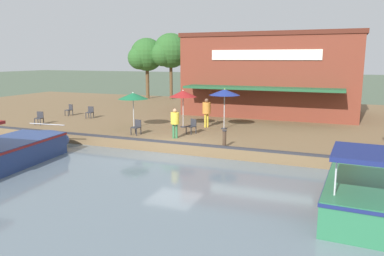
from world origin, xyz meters
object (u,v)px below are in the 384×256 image
Objects in this scene: cafe_chair_facing_river at (39,117)px; motorboat_mid_row at (365,188)px; patio_umbrella_mid_patio_left at (133,96)px; tree_behind_restaurant at (169,52)px; cafe_chair_beside_entrance at (192,125)px; cafe_chair_mid_patio at (137,126)px; cafe_chair_under_first_umbrella at (90,112)px; person_at_quay_edge at (207,109)px; cafe_chair_back_row_seat at (69,109)px; person_mid_patio at (175,120)px; tree_upstream_bank at (145,56)px; mooring_post at (224,138)px; patio_umbrella_mid_patio_right at (183,94)px; waterfront_restaurant at (273,74)px; patio_umbrella_near_quay_edge at (225,92)px; motorboat_far_downstream at (7,151)px.

motorboat_mid_row is (5.86, 19.32, -0.39)m from cafe_chair_facing_river.
patio_umbrella_mid_patio_left is 0.32× the size of tree_behind_restaurant.
cafe_chair_mid_patio is at bearing -62.73° from cafe_chair_beside_entrance.
person_at_quay_edge is at bearing 88.02° from cafe_chair_under_first_umbrella.
cafe_chair_back_row_seat is 4.04m from cafe_chair_facing_river.
person_mid_patio is 21.33m from tree_upstream_bank.
cafe_chair_mid_patio is 5.66m from mooring_post.
patio_umbrella_mid_patio_right is 2.80× the size of cafe_chair_back_row_seat.
patio_umbrella_mid_patio_right reaches higher than cafe_chair_back_row_seat.
cafe_chair_facing_river is at bearing -50.24° from waterfront_restaurant.
patio_umbrella_mid_patio_left is 4.35m from cafe_chair_beside_entrance.
patio_umbrella_mid_patio_right is 1.30× the size of person_at_quay_edge.
mooring_post is (4.18, 3.98, -1.70)m from patio_umbrella_mid_patio_right.
mooring_post is (1.07, 5.56, -0.05)m from cafe_chair_mid_patio.
cafe_chair_under_first_umbrella is 0.52× the size of person_mid_patio.
patio_umbrella_mid_patio_left is 2.64m from cafe_chair_mid_patio.
person_at_quay_edge is 0.29× the size of motorboat_mid_row.
waterfront_restaurant is 15.24× the size of cafe_chair_back_row_seat.
cafe_chair_facing_river is 10.14m from person_mid_patio.
mooring_post is 22.87m from tree_behind_restaurant.
tree_behind_restaurant is at bearing -151.96° from patio_umbrella_mid_patio_right.
tree_upstream_bank reaches higher than mooring_post.
cafe_chair_beside_entrance is 0.14× the size of motorboat_mid_row.
patio_umbrella_mid_patio_right is (0.37, -2.59, -0.15)m from patio_umbrella_near_quay_edge.
person_mid_patio is 3.81m from person_at_quay_edge.
cafe_chair_back_row_seat is 11.63m from motorboat_far_downstream.
patio_umbrella_mid_patio_right is 13.32m from motorboat_mid_row.
cafe_chair_mid_patio is 0.52× the size of person_mid_patio.
tree_upstream_bank is at bearing -143.89° from patio_umbrella_mid_patio_right.
tree_behind_restaurant is 1.07× the size of tree_upstream_bank.
mooring_post is 0.13× the size of tree_upstream_bank.
patio_umbrella_near_quay_edge is 1.53× the size of person_mid_patio.
cafe_chair_beside_entrance is at bearing -132.83° from mooring_post.
patio_umbrella_mid_patio_left is 2.69× the size of mooring_post.
cafe_chair_under_first_umbrella is 1.02× the size of mooring_post.
motorboat_far_downstream is (9.97, 2.76, -0.38)m from cafe_chair_under_first_umbrella.
person_at_quay_edge reaches higher than motorboat_far_downstream.
cafe_chair_mid_patio is at bearing 150.22° from motorboat_far_downstream.
patio_umbrella_mid_patio_left reaches higher than cafe_chair_under_first_umbrella.
cafe_chair_beside_entrance is at bearing 74.95° from cafe_chair_back_row_seat.
motorboat_mid_row is at bearing 37.73° from tree_behind_restaurant.
person_mid_patio is at bearing 15.32° from patio_umbrella_mid_patio_right.
tree_behind_restaurant reaches higher than cafe_chair_beside_entrance.
patio_umbrella_near_quay_edge is 2.95× the size of cafe_chair_back_row_seat.
patio_umbrella_mid_patio_left is 1.23× the size of person_at_quay_edge.
person_at_quay_edge is 0.28× the size of tree_upstream_bank.
tree_upstream_bank is at bearing -112.11° from waterfront_restaurant.
waterfront_restaurant is 20.03m from motorboat_far_downstream.
cafe_chair_under_first_umbrella is 14.66m from tree_behind_restaurant.
waterfront_restaurant is at bearing -160.47° from motorboat_mid_row.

